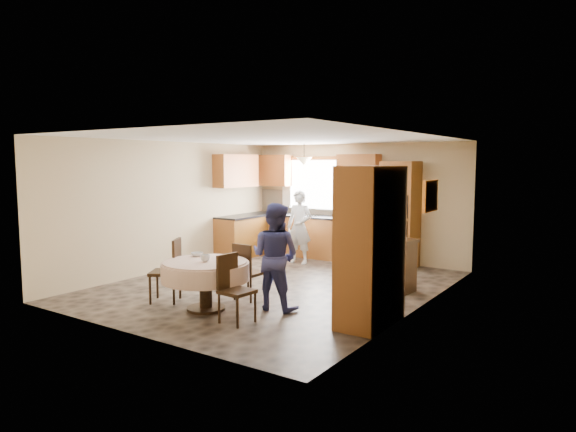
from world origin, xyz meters
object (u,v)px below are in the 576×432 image
(chair_back, at_px, (246,269))
(person_sink, at_px, (299,227))
(dining_table, at_px, (205,272))
(oven_tower, at_px, (400,215))
(person_dining, at_px, (275,256))
(sideboard, at_px, (381,264))
(chair_left, at_px, (170,267))
(cupboard, at_px, (371,246))
(chair_right, at_px, (233,285))

(chair_back, xyz_separation_m, person_sink, (-0.89, 2.89, 0.28))
(dining_table, bearing_deg, oven_tower, 75.48)
(person_dining, bearing_deg, sideboard, -115.93)
(oven_tower, distance_m, dining_table, 4.59)
(dining_table, bearing_deg, chair_back, 77.89)
(chair_left, bearing_deg, person_dining, 79.12)
(chair_left, height_order, chair_back, chair_left)
(person_dining, bearing_deg, person_sink, -67.58)
(cupboard, height_order, chair_back, cupboard)
(oven_tower, xyz_separation_m, chair_back, (-0.99, -3.68, -0.58))
(chair_back, distance_m, chair_right, 1.07)
(oven_tower, xyz_separation_m, person_sink, (-1.88, -0.80, -0.30))
(chair_left, height_order, chair_right, chair_left)
(chair_back, bearing_deg, person_sink, -71.06)
(oven_tower, distance_m, person_sink, 2.06)
(oven_tower, height_order, dining_table, oven_tower)
(cupboard, distance_m, chair_left, 3.08)
(sideboard, xyz_separation_m, dining_table, (-1.57, -2.55, 0.14))
(dining_table, bearing_deg, cupboard, 18.11)
(chair_right, bearing_deg, dining_table, 77.84)
(oven_tower, relative_size, cupboard, 1.03)
(chair_left, bearing_deg, dining_table, 56.84)
(sideboard, bearing_deg, chair_back, -120.11)
(sideboard, height_order, chair_right, chair_right)
(oven_tower, height_order, chair_left, oven_tower)
(sideboard, relative_size, person_dining, 0.74)
(cupboard, relative_size, chair_left, 2.15)
(chair_back, height_order, person_dining, person_dining)
(oven_tower, distance_m, sideboard, 2.01)
(oven_tower, xyz_separation_m, chair_right, (-0.46, -4.62, -0.56))
(oven_tower, relative_size, person_sink, 1.40)
(chair_right, distance_m, person_dining, 0.85)
(oven_tower, xyz_separation_m, chair_left, (-1.89, -4.38, -0.53))
(sideboard, xyz_separation_m, person_sink, (-2.30, 1.06, 0.35))
(person_sink, bearing_deg, dining_table, -83.69)
(oven_tower, distance_m, chair_left, 4.80)
(oven_tower, xyz_separation_m, sideboard, (0.42, -1.86, -0.65))
(chair_back, distance_m, person_dining, 0.71)
(cupboard, xyz_separation_m, chair_left, (-2.96, -0.70, -0.50))
(chair_left, distance_m, chair_right, 1.45)
(dining_table, bearing_deg, chair_right, -16.75)
(sideboard, distance_m, person_dining, 2.14)
(cupboard, xyz_separation_m, chair_back, (-2.06, 0.00, -0.54))
(person_dining, bearing_deg, chair_left, 15.76)
(chair_right, relative_size, person_dining, 0.59)
(cupboard, xyz_separation_m, person_sink, (-2.95, 2.89, -0.27))
(sideboard, height_order, chair_left, chair_left)
(sideboard, xyz_separation_m, chair_back, (-1.41, -1.82, 0.08))
(cupboard, relative_size, person_sink, 1.35)
(dining_table, bearing_deg, sideboard, 58.47)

